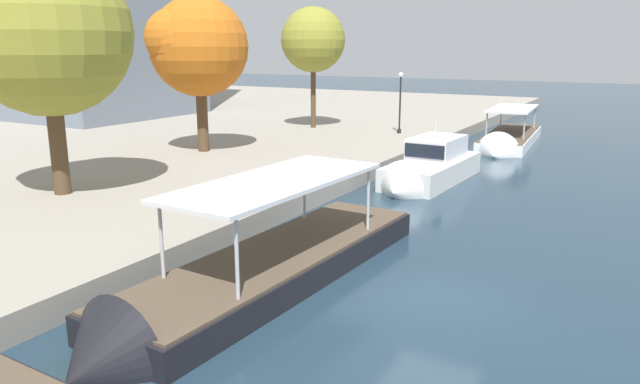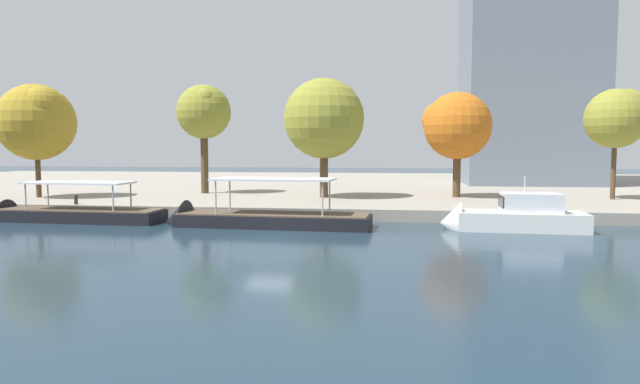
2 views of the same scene
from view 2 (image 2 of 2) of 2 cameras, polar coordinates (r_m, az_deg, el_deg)
ground_plane at (r=30.18m, az=-5.19°, el=-4.77°), size 220.00×220.00×0.00m
dock_promenade at (r=64.56m, az=1.70°, el=0.55°), size 120.00×55.00×0.82m
tour_boat_1 at (r=40.85m, az=-24.63°, el=-2.36°), size 12.55×3.22×3.77m
tour_boat_2 at (r=35.00m, az=-6.56°, el=-3.02°), size 13.35×3.74×4.28m
motor_yacht_3 at (r=34.93m, az=18.91°, el=-2.74°), size 8.43×3.05×4.17m
mooring_bollard_0 at (r=43.79m, az=-23.77°, el=-0.65°), size 0.29×0.29×0.74m
tree_1 at (r=46.03m, az=0.41°, el=7.57°), size 6.57×6.61×9.75m
tree_2 at (r=47.33m, az=13.50°, el=6.71°), size 5.66×5.52×8.65m
tree_3 at (r=51.13m, az=-11.88°, el=8.02°), size 4.85×4.85×9.72m
tree_4 at (r=49.94m, az=28.20°, el=6.77°), size 4.79×4.67×8.72m
tree_5 at (r=51.06m, az=-27.13°, el=6.61°), size 6.22×6.22×9.28m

